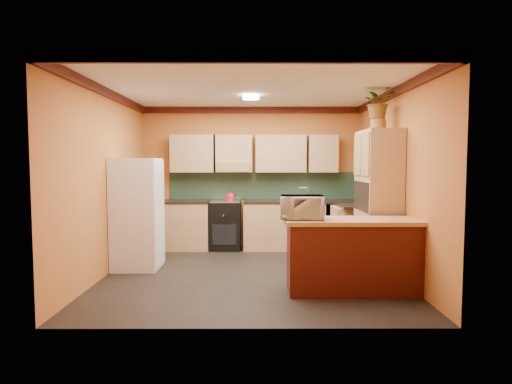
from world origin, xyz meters
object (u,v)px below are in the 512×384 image
stove (225,225)px  microwave (302,207)px  pantry (378,203)px  breakfast_bar (360,258)px  base_cabinets_back (258,226)px  fridge (137,214)px

stove → microwave: (1.14, -2.70, 0.62)m
pantry → microwave: 1.49m
breakfast_bar → microwave: bearing=180.0°
stove → pantry: size_ratio=0.43×
breakfast_bar → microwave: microwave is taller
pantry → stove: bearing=142.0°
pantry → breakfast_bar: size_ratio=1.17×
stove → pantry: bearing=-38.0°
base_cabinets_back → fridge: fridge is taller
base_cabinets_back → breakfast_bar: size_ratio=2.03×
microwave → fridge: bearing=155.4°
base_cabinets_back → breakfast_bar: (1.25, -2.70, 0.00)m
base_cabinets_back → fridge: bearing=-141.8°
breakfast_bar → microwave: 0.98m
stove → breakfast_bar: bearing=-55.2°
stove → microwave: size_ratio=1.70×
base_cabinets_back → microwave: microwave is taller
pantry → fridge: bearing=174.4°
base_cabinets_back → fridge: (-1.88, -1.48, 0.41)m
breakfast_bar → microwave: (-0.74, 0.00, 0.64)m
base_cabinets_back → pantry: pantry is taller
fridge → stove: bearing=49.7°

